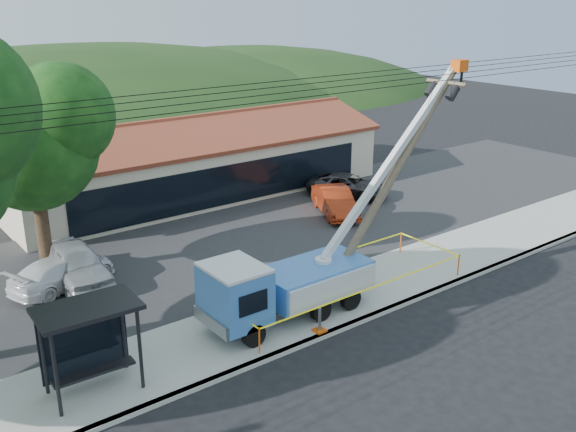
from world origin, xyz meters
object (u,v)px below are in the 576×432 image
(leaning_pole, at_px, (397,170))
(car_dark, at_px, (347,198))
(bus_shelter, at_px, (87,327))
(utility_truck, at_px, (287,281))
(car_red, at_px, (335,216))
(car_silver, at_px, (79,284))
(car_white, at_px, (64,289))

(leaning_pole, bearing_deg, car_dark, 56.40)
(bus_shelter, distance_m, car_dark, 21.56)
(utility_truck, relative_size, car_red, 2.71)
(car_silver, bearing_deg, car_dark, 8.98)
(car_silver, distance_m, car_dark, 16.89)
(leaning_pole, xyz_separation_m, car_dark, (6.43, 9.68, -4.82))
(car_silver, bearing_deg, utility_truck, -54.97)
(leaning_pole, xyz_separation_m, bus_shelter, (-12.71, 0.00, -2.62))
(car_dark, bearing_deg, bus_shelter, 177.90)
(car_white, xyz_separation_m, car_dark, (17.40, 2.05, 0.00))
(utility_truck, height_order, car_silver, utility_truck)
(utility_truck, bearing_deg, bus_shelter, -179.92)
(car_silver, relative_size, car_red, 1.07)
(utility_truck, height_order, car_red, utility_truck)
(car_red, bearing_deg, car_dark, 61.11)
(bus_shelter, relative_size, car_white, 0.66)
(utility_truck, distance_m, car_silver, 9.29)
(car_red, xyz_separation_m, car_white, (-14.70, -0.08, 0.00))
(bus_shelter, bearing_deg, car_red, 27.68)
(bus_shelter, distance_m, car_silver, 8.36)
(leaning_pole, distance_m, bus_shelter, 12.98)
(utility_truck, xyz_separation_m, bus_shelter, (-7.32, -0.01, 0.60))
(leaning_pole, distance_m, car_silver, 13.78)
(car_silver, bearing_deg, bus_shelter, -104.77)
(bus_shelter, relative_size, car_red, 0.67)
(car_dark, bearing_deg, car_red, -172.76)
(leaning_pole, xyz_separation_m, car_silver, (-10.34, 7.71, -4.82))
(bus_shelter, xyz_separation_m, car_silver, (2.37, 7.71, -2.20))
(leaning_pole, height_order, bus_shelter, leaning_pole)
(bus_shelter, xyz_separation_m, car_dark, (19.14, 9.68, -2.20))
(car_red, bearing_deg, car_silver, -155.07)
(car_dark, bearing_deg, utility_truck, -169.65)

